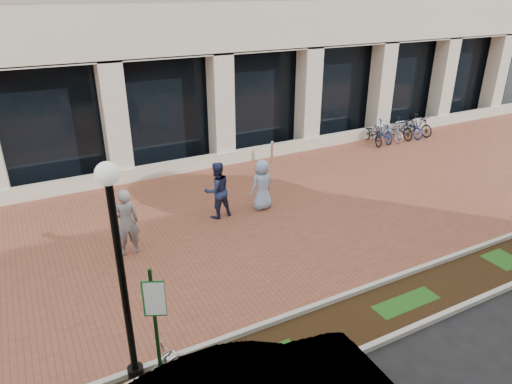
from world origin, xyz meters
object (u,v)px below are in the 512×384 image
locked_bicycle (144,383)px  bike_rack_cluster (396,129)px  pedestrian_mid (217,190)px  pedestrian_left (126,223)px  parking_sign (156,327)px  lamppost (121,269)px  bollard (272,152)px  pedestrian_right (262,185)px

locked_bicycle → bike_rack_cluster: bearing=-77.4°
pedestrian_mid → pedestrian_left: bearing=10.3°
parking_sign → lamppost: 1.08m
parking_sign → locked_bicycle: size_ratio=1.52×
bollard → pedestrian_mid: bearing=-139.0°
locked_bicycle → pedestrian_right: size_ratio=1.13×
bollard → lamppost: bearing=-132.0°
locked_bicycle → bike_rack_cluster: 16.80m
parking_sign → pedestrian_mid: parking_sign is taller
locked_bicycle → pedestrian_right: bearing=-63.2°
parking_sign → bike_rack_cluster: (13.89, 9.34, -1.27)m
pedestrian_mid → locked_bicycle: bearing=50.0°
lamppost → bollard: lamppost is taller
parking_sign → locked_bicycle: 1.30m
parking_sign → locked_bicycle: (-0.24, 0.27, -1.25)m
locked_bicycle → pedestrian_right: (5.27, 5.62, 0.33)m
locked_bicycle → bollard: size_ratio=1.96×
locked_bicycle → pedestrian_left: 4.98m
pedestrian_left → bike_rack_cluster: bearing=-162.6°
locked_bicycle → bike_rack_cluster: bike_rack_cluster is taller
pedestrian_right → bollard: 4.09m
lamppost → locked_bicycle: lamppost is taller
lamppost → locked_bicycle: size_ratio=2.28×
lamppost → bike_rack_cluster: bearing=31.0°
pedestrian_mid → pedestrian_right: size_ratio=1.09×
lamppost → locked_bicycle: bearing=-88.3°
lamppost → bike_rack_cluster: lamppost is taller
lamppost → pedestrian_right: (5.28, 5.04, -1.53)m
parking_sign → pedestrian_mid: bearing=83.8°
parking_sign → lamppost: size_ratio=0.67×
pedestrian_right → pedestrian_mid: bearing=-14.4°
parking_sign → bollard: parking_sign is taller
pedestrian_right → bollard: size_ratio=1.74×
pedestrian_left → pedestrian_mid: size_ratio=1.05×
parking_sign → pedestrian_left: (0.67, 5.14, -0.81)m
locked_bicycle → pedestrian_left: size_ratio=0.99×
pedestrian_left → pedestrian_mid: (2.90, 0.87, -0.04)m
bike_rack_cluster → pedestrian_mid: bearing=-154.3°
lamppost → pedestrian_right: bearing=43.7°
bollard → pedestrian_right: bearing=-124.1°
bollard → bike_rack_cluster: size_ratio=0.27×
parking_sign → pedestrian_right: parking_sign is taller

